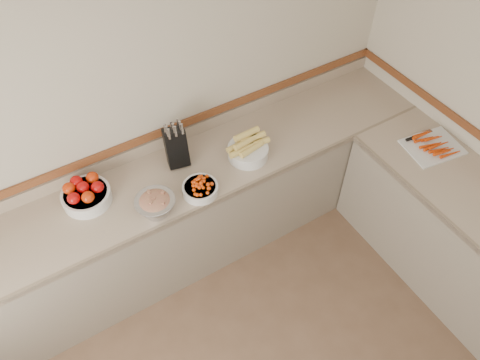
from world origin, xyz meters
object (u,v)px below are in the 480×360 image
knife_block (176,146)px  cutting_board (433,146)px  dishwasher (479,257)px  cherry_tomato_bowl (200,188)px  tomato_bowl (86,194)px  corn_bowl (248,149)px  rhubarb_bowl (156,205)px

knife_block → cutting_board: (1.65, -0.84, -0.13)m
dishwasher → cherry_tomato_bowl: cherry_tomato_bowl is taller
knife_block → cutting_board: knife_block is taller
tomato_bowl → corn_bowl: corn_bowl is taller
rhubarb_bowl → cutting_board: bearing=-14.4°
tomato_bowl → cutting_board: size_ratio=0.74×
knife_block → cutting_board: 1.86m
tomato_bowl → corn_bowl: 1.14m
dishwasher → knife_block: knife_block is taller
tomato_bowl → rhubarb_bowl: bearing=-42.8°
cherry_tomato_bowl → dishwasher: bearing=-37.7°
knife_block → tomato_bowl: knife_block is taller
corn_bowl → cutting_board: bearing=-27.6°
tomato_bowl → cherry_tomato_bowl: size_ratio=1.33×
tomato_bowl → cutting_board: bearing=-19.7°
dishwasher → corn_bowl: 1.84m
corn_bowl → cutting_board: size_ratio=0.74×
corn_bowl → rhubarb_bowl: 0.78m
dishwasher → tomato_bowl: (-2.25, 1.55, 0.54)m
knife_block → corn_bowl: knife_block is taller
tomato_bowl → rhubarb_bowl: 0.48m
corn_bowl → rhubarb_bowl: (-0.77, -0.12, 0.01)m
tomato_bowl → cherry_tomato_bowl: 0.75m
dishwasher → rhubarb_bowl: (-1.90, 1.22, 0.55)m
cutting_board → cherry_tomato_bowl: bearing=162.9°
corn_bowl → knife_block: bearing=154.4°
cherry_tomato_bowl → cutting_board: 1.73m
dishwasher → knife_block: size_ratio=2.33×
rhubarb_bowl → knife_block: bearing=46.6°
corn_bowl → dishwasher: bearing=-49.9°
corn_bowl → tomato_bowl: bearing=169.7°
cherry_tomato_bowl → cutting_board: bearing=-17.1°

